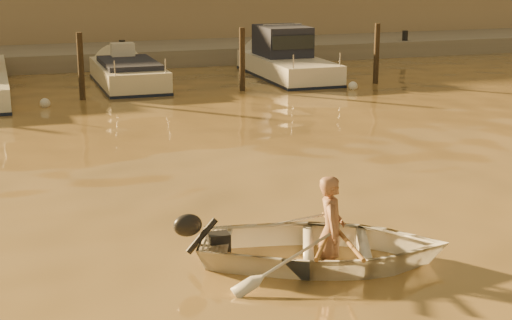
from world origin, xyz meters
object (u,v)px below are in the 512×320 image
object	(u,v)px
moored_boat_4	(288,60)
moored_boat_3	(128,79)
dinghy	(324,247)
person	(331,230)

from	to	relation	value
moored_boat_4	moored_boat_3	bearing A→B (deg)	180.00
dinghy	moored_boat_4	distance (m)	17.18
dinghy	moored_boat_4	xyz separation A→B (m)	(5.59, 16.24, 0.38)
person	moored_boat_3	distance (m)	16.28
dinghy	person	size ratio (longest dim) A/B	2.22
person	moored_boat_4	world-z (taller)	moored_boat_4
dinghy	moored_boat_4	world-z (taller)	moored_boat_4
dinghy	moored_boat_3	size ratio (longest dim) A/B	0.62
dinghy	moored_boat_3	xyz separation A→B (m)	(-0.03, 16.24, -0.02)
moored_boat_3	moored_boat_4	size ratio (longest dim) A/B	0.89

